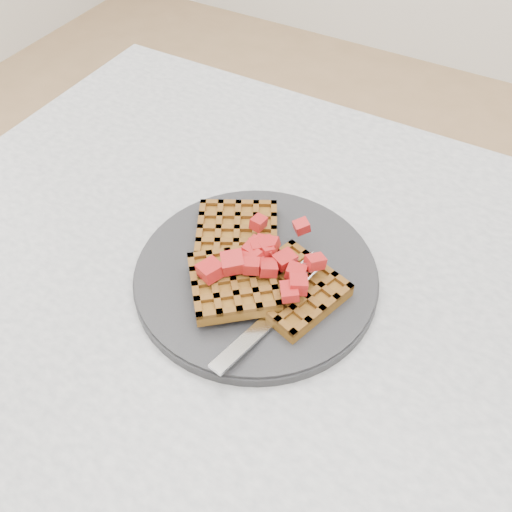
{
  "coord_description": "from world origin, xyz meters",
  "views": [
    {
      "loc": [
        0.06,
        -0.34,
        1.25
      ],
      "look_at": [
        -0.14,
        0.03,
        0.79
      ],
      "focal_mm": 40.0,
      "sensor_mm": 36.0,
      "label": 1
    }
  ],
  "objects": [
    {
      "name": "strawberry_pile",
      "position": [
        -0.14,
        0.03,
        0.8
      ],
      "size": [
        0.15,
        0.15,
        0.02
      ],
      "primitive_type": null,
      "color": "maroon",
      "rests_on": "waffles"
    },
    {
      "name": "table",
      "position": [
        0.0,
        0.0,
        0.64
      ],
      "size": [
        1.2,
        0.8,
        0.75
      ],
      "color": "beige",
      "rests_on": "ground"
    },
    {
      "name": "fork",
      "position": [
        -0.09,
        -0.01,
        0.77
      ],
      "size": [
        0.06,
        0.18,
        0.02
      ],
      "primitive_type": null,
      "rotation": [
        0.0,
        0.0,
        -0.18
      ],
      "color": "silver",
      "rests_on": "plate"
    },
    {
      "name": "plate",
      "position": [
        -0.14,
        0.03,
        0.76
      ],
      "size": [
        0.27,
        0.27,
        0.02
      ],
      "primitive_type": "cylinder",
      "color": "#232426",
      "rests_on": "table"
    },
    {
      "name": "waffles",
      "position": [
        -0.14,
        0.02,
        0.78
      ],
      "size": [
        0.22,
        0.2,
        0.03
      ],
      "color": "brown",
      "rests_on": "plate"
    }
  ]
}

